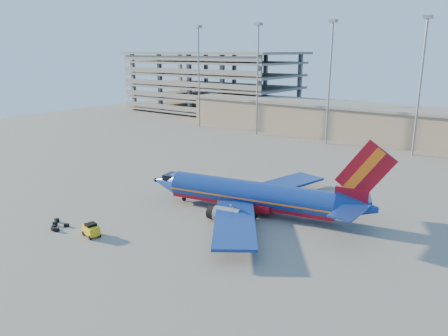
{
  "coord_description": "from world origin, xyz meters",
  "views": [
    {
      "loc": [
        37.82,
        -51.5,
        21.75
      ],
      "look_at": [
        -1.99,
        1.13,
        4.0
      ],
      "focal_mm": 35.0,
      "sensor_mm": 36.0,
      "label": 1
    }
  ],
  "objects": [
    {
      "name": "aircraft_main",
      "position": [
        7.05,
        -3.46,
        2.48
      ],
      "size": [
        34.01,
        32.39,
        11.63
      ],
      "rotation": [
        0.0,
        0.0,
        0.2
      ],
      "color": "navy",
      "rests_on": "ground"
    },
    {
      "name": "light_mast_row",
      "position": [
        5.0,
        46.0,
        17.55
      ],
      "size": [
        101.6,
        1.6,
        28.65
      ],
      "color": "gray",
      "rests_on": "ground"
    },
    {
      "name": "parking_garage",
      "position": [
        -62.0,
        74.05,
        11.73
      ],
      "size": [
        62.0,
        32.0,
        21.4
      ],
      "color": "slate",
      "rests_on": "ground"
    },
    {
      "name": "baggage_tug",
      "position": [
        -4.55,
        -22.14,
        0.87
      ],
      "size": [
        2.54,
        1.82,
        1.66
      ],
      "rotation": [
        0.0,
        0.0,
        -0.19
      ],
      "color": "gold",
      "rests_on": "ground"
    },
    {
      "name": "ground",
      "position": [
        0.0,
        0.0,
        0.0
      ],
      "size": [
        220.0,
        220.0,
        0.0
      ],
      "primitive_type": "plane",
      "color": "slate",
      "rests_on": "ground"
    },
    {
      "name": "terminal_building",
      "position": [
        10.0,
        58.0,
        4.32
      ],
      "size": [
        122.0,
        16.0,
        8.5
      ],
      "color": "gray",
      "rests_on": "ground"
    },
    {
      "name": "luggage_pile",
      "position": [
        -10.41,
        -23.07,
        0.23
      ],
      "size": [
        3.36,
        2.32,
        0.53
      ],
      "color": "black",
      "rests_on": "ground"
    }
  ]
}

